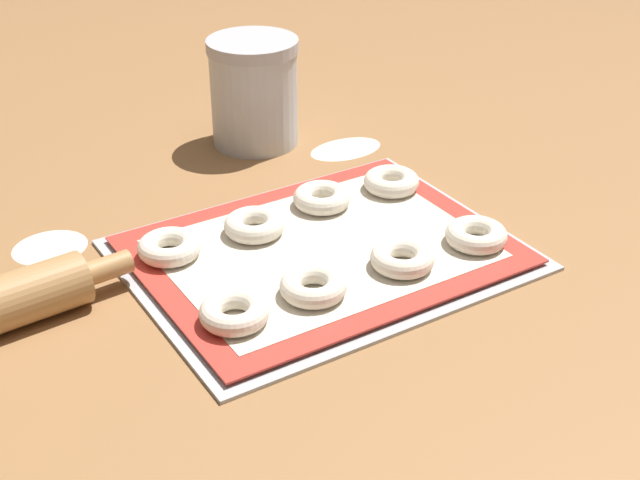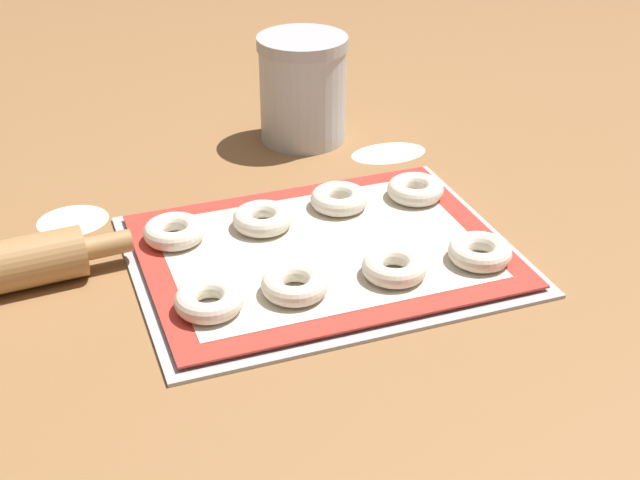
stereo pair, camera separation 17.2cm
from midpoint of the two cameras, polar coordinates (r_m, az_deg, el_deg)
name	(u,v)px [view 1 (the left image)]	position (r m, az deg, el deg)	size (l,w,h in m)	color
ground_plane	(325,259)	(0.97, -4.78, -1.47)	(2.80, 2.80, 0.00)	olive
baking_tray	(320,254)	(0.97, -5.09, -1.18)	(0.41, 0.32, 0.01)	#B2B5BA
baking_mat	(320,250)	(0.96, -5.10, -0.91)	(0.38, 0.30, 0.00)	red
bagel_front_far_left	(234,312)	(0.86, -11.29, -4.89)	(0.07, 0.07, 0.02)	silver
bagel_front_mid_left	(313,286)	(0.88, -6.02, -3.27)	(0.07, 0.07, 0.02)	silver
bagel_front_mid_right	(402,258)	(0.92, 0.02, -1.46)	(0.07, 0.07, 0.02)	silver
bagel_front_far_right	(476,235)	(0.97, 5.03, 0.06)	(0.07, 0.07, 0.02)	silver
bagel_back_far_left	(169,247)	(0.97, -14.68, -0.72)	(0.07, 0.07, 0.02)	silver
bagel_back_mid_left	(254,225)	(1.00, -9.19, 0.70)	(0.07, 0.07, 0.02)	silver
bagel_back_mid_right	(322,198)	(1.04, -4.60, 2.48)	(0.07, 0.07, 0.02)	silver
bagel_back_far_right	(391,181)	(1.08, 0.07, 3.55)	(0.07, 0.07, 0.02)	silver
flour_canister	(254,92)	(1.22, -8.33, 9.21)	(0.12, 0.12, 0.15)	silver
flour_patch_near	(50,246)	(1.06, -21.49, -0.64)	(0.08, 0.08, 0.00)	white
flour_patch_far	(346,148)	(1.22, -2.39, 5.72)	(0.11, 0.06, 0.00)	white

